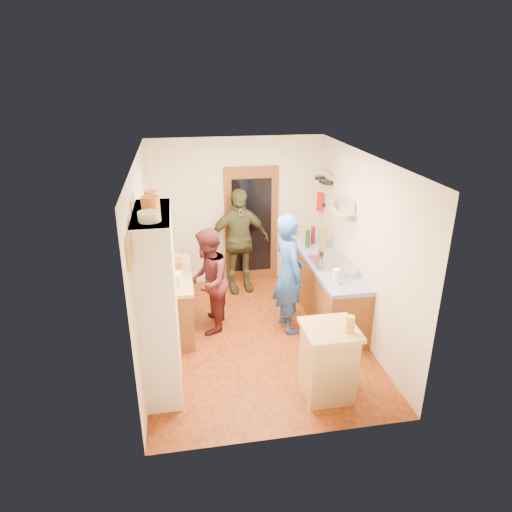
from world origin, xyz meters
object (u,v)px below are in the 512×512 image
object	(u,v)px
island_base	(328,363)
person_hob	(291,274)
hutch_body	(159,303)
person_back	(239,241)
right_counter_base	(326,289)
person_left	(210,280)

from	to	relation	value
island_base	person_hob	world-z (taller)	person_hob
island_base	person_hob	bearing A→B (deg)	92.72
hutch_body	person_hob	size ratio (longest dim) A/B	1.23
hutch_body	person_back	distance (m)	2.71
right_counter_base	island_base	world-z (taller)	island_base
right_counter_base	hutch_body	bearing A→B (deg)	-152.53
person_hob	person_left	xyz separation A→B (m)	(-1.15, 0.22, -0.11)
hutch_body	island_base	xyz separation A→B (m)	(1.91, -0.58, -0.67)
person_left	person_back	xyz separation A→B (m)	(0.59, 1.22, 0.13)
person_hob	person_back	bearing A→B (deg)	11.33
hutch_body	person_hob	distance (m)	2.08
person_left	person_hob	bearing A→B (deg)	90.80
person_back	person_left	bearing A→B (deg)	-123.31
right_counter_base	island_base	size ratio (longest dim) A/B	2.56
right_counter_base	person_hob	bearing A→B (deg)	-152.25
right_counter_base	person_left	xyz separation A→B (m)	(-1.82, -0.13, 0.36)
right_counter_base	person_left	world-z (taller)	person_left
hutch_body	island_base	world-z (taller)	hutch_body
person_back	hutch_body	bearing A→B (deg)	-125.38
person_left	right_counter_base	bearing A→B (deg)	105.73
person_left	person_back	size ratio (longest dim) A/B	0.86
hutch_body	right_counter_base	world-z (taller)	hutch_body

